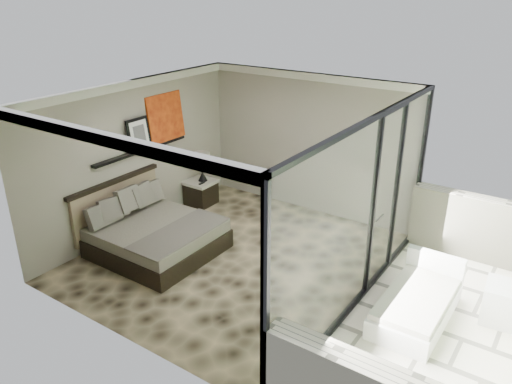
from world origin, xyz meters
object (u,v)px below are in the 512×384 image
Objects in this scene: nightstand at (201,191)px; ottoman at (504,304)px; bed at (153,234)px; table_lamp at (202,163)px; lounger at (417,303)px.

ottoman is (6.04, -0.69, -0.02)m from nightstand.
table_lamp is (-0.58, 2.05, 0.59)m from bed.
table_lamp reaches higher than nightstand.
table_lamp reaches higher than ottoman.
table_lamp is at bearing 165.41° from lounger.
table_lamp is at bearing 173.05° from ottoman.
bed is at bearing -170.35° from lounger.
ottoman is at bearing 13.66° from bed.
table_lamp is 6.08m from ottoman.
ottoman is at bearing -6.95° from table_lamp.
ottoman is at bearing 29.59° from lounger.
lounger reaches higher than ottoman.
nightstand is 0.63m from table_lamp.
nightstand reaches higher than ottoman.
bed is 2.11m from nightstand.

